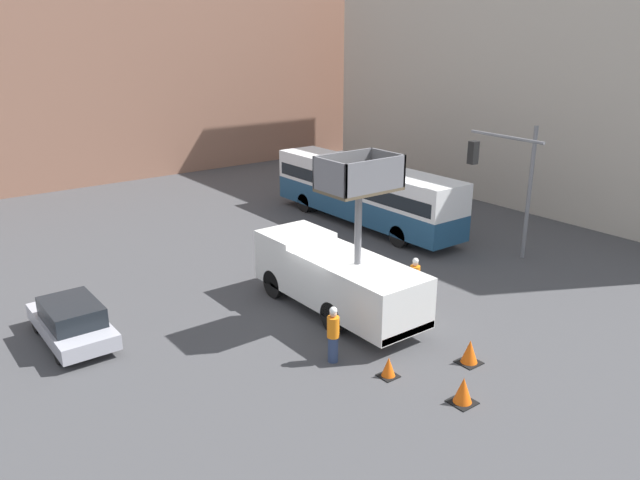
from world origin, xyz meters
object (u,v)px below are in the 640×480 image
at_px(utility_truck, 336,274).
at_px(road_worker_directing, 415,280).
at_px(city_bus, 364,190).
at_px(parked_car_curbside, 72,321).
at_px(road_worker_near_truck, 333,334).
at_px(traffic_cone_mid_road, 470,352).
at_px(traffic_cone_far_side, 388,368).
at_px(traffic_cone_near_truck, 463,391).
at_px(traffic_light_pole, 510,173).

xyz_separation_m(utility_truck, road_worker_directing, (2.92, -1.05, -0.63)).
relative_size(city_bus, parked_car_curbside, 2.87).
distance_m(road_worker_near_truck, traffic_cone_mid_road, 4.22).
distance_m(road_worker_near_truck, traffic_cone_far_side, 1.95).
xyz_separation_m(road_worker_near_truck, traffic_cone_near_truck, (1.43, -3.92, -0.55)).
bearing_deg(road_worker_near_truck, traffic_cone_near_truck, -146.83).
distance_m(traffic_cone_near_truck, parked_car_curbside, 12.54).
bearing_deg(city_bus, traffic_cone_mid_road, 146.85).
height_order(road_worker_near_truck, traffic_cone_near_truck, road_worker_near_truck).
bearing_deg(utility_truck, traffic_light_pole, -3.26).
height_order(road_worker_directing, traffic_cone_far_side, road_worker_directing).
bearing_deg(traffic_cone_far_side, traffic_cone_mid_road, -20.13).
distance_m(road_worker_directing, traffic_cone_mid_road, 4.72).
xyz_separation_m(city_bus, traffic_light_pole, (1.01, -8.08, 2.16)).
relative_size(road_worker_near_truck, traffic_cone_near_truck, 2.37).
distance_m(city_bus, traffic_cone_mid_road, 14.71).
bearing_deg(traffic_cone_mid_road, road_worker_directing, 65.75).
xyz_separation_m(city_bus, road_worker_near_truck, (-10.17, -10.29, -0.94)).
bearing_deg(utility_truck, traffic_cone_mid_road, -79.43).
relative_size(utility_truck, road_worker_near_truck, 3.97).
distance_m(utility_truck, parked_car_curbside, 8.98).
distance_m(city_bus, road_worker_directing, 10.00).
bearing_deg(road_worker_near_truck, traffic_cone_far_side, -142.89).
bearing_deg(utility_truck, road_worker_directing, -19.69).
xyz_separation_m(traffic_cone_mid_road, parked_car_curbside, (-9.24, 8.81, 0.36)).
xyz_separation_m(traffic_cone_near_truck, traffic_cone_mid_road, (1.84, 1.31, -0.00)).
distance_m(utility_truck, traffic_light_pole, 9.28).
relative_size(utility_truck, traffic_cone_mid_road, 9.48).
distance_m(utility_truck, traffic_cone_near_truck, 6.79).
distance_m(traffic_light_pole, traffic_cone_mid_road, 9.96).
distance_m(traffic_cone_near_truck, traffic_cone_mid_road, 2.26).
height_order(city_bus, road_worker_directing, city_bus).
bearing_deg(traffic_cone_near_truck, road_worker_directing, 56.04).
xyz_separation_m(traffic_light_pole, traffic_cone_mid_road, (-7.91, -4.82, -3.66)).
bearing_deg(parked_car_curbside, road_worker_near_truck, -46.08).
height_order(traffic_cone_mid_road, parked_car_curbside, parked_car_curbside).
relative_size(traffic_cone_far_side, parked_car_curbside, 0.15).
height_order(city_bus, road_worker_near_truck, city_bus).
relative_size(traffic_light_pole, traffic_cone_far_side, 9.48).
xyz_separation_m(utility_truck, traffic_cone_mid_road, (0.99, -5.33, -1.13)).
bearing_deg(traffic_cone_far_side, parked_car_curbside, 130.43).
xyz_separation_m(traffic_cone_near_truck, parked_car_curbside, (-7.40, 10.12, 0.35)).
bearing_deg(traffic_cone_far_side, road_worker_directing, 37.05).
bearing_deg(traffic_light_pole, traffic_cone_far_side, -159.51).
xyz_separation_m(traffic_cone_near_truck, traffic_cone_far_side, (-0.68, 2.24, -0.08)).
bearing_deg(road_worker_directing, traffic_cone_near_truck, 149.28).
bearing_deg(parked_car_curbside, traffic_cone_near_truck, -53.84).
distance_m(traffic_light_pole, road_worker_near_truck, 11.82).
height_order(utility_truck, traffic_cone_near_truck, utility_truck).
xyz_separation_m(traffic_light_pole, traffic_cone_near_truck, (-9.75, -6.14, -3.66)).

